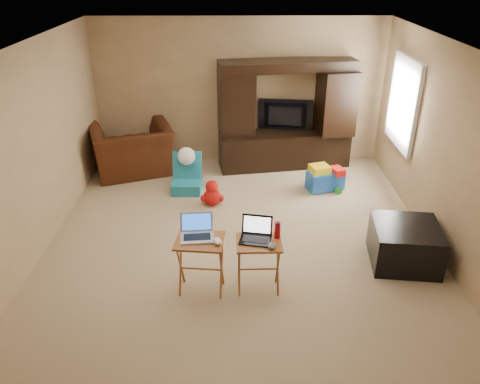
{
  "coord_description": "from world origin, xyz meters",
  "views": [
    {
      "loc": [
        -0.03,
        -5.28,
        3.39
      ],
      "look_at": [
        0.0,
        -0.2,
        0.8
      ],
      "focal_mm": 35.0,
      "sensor_mm": 36.0,
      "label": 1
    }
  ],
  "objects_px": {
    "laptop_left": "(197,229)",
    "mouse_right": "(272,246)",
    "recliner": "(132,149)",
    "ottoman": "(405,244)",
    "push_toy": "(325,177)",
    "tray_table_right": "(258,266)",
    "entertainment_center": "(286,115)",
    "child_rocker": "(186,174)",
    "television": "(285,116)",
    "plush_toy": "(212,193)",
    "laptop_right": "(255,231)",
    "water_bottle": "(277,230)",
    "tray_table_left": "(201,266)",
    "mouse_left": "(217,241)"
  },
  "relations": [
    {
      "from": "tray_table_left",
      "to": "laptop_left",
      "type": "xyz_separation_m",
      "value": [
        -0.03,
        0.03,
        0.46
      ]
    },
    {
      "from": "mouse_left",
      "to": "water_bottle",
      "type": "xyz_separation_m",
      "value": [
        0.64,
        0.17,
        0.03
      ]
    },
    {
      "from": "tray_table_right",
      "to": "push_toy",
      "type": "bearing_deg",
      "value": 63.56
    },
    {
      "from": "plush_toy",
      "to": "tray_table_right",
      "type": "relative_size",
      "value": 0.64
    },
    {
      "from": "entertainment_center",
      "to": "laptop_right",
      "type": "xyz_separation_m",
      "value": [
        -0.64,
        -3.47,
        -0.17
      ]
    },
    {
      "from": "tray_table_left",
      "to": "tray_table_right",
      "type": "distance_m",
      "value": 0.63
    },
    {
      "from": "water_bottle",
      "to": "plush_toy",
      "type": "bearing_deg",
      "value": 112.87
    },
    {
      "from": "entertainment_center",
      "to": "child_rocker",
      "type": "bearing_deg",
      "value": -157.1
    },
    {
      "from": "television",
      "to": "water_bottle",
      "type": "relative_size",
      "value": 4.82
    },
    {
      "from": "television",
      "to": "mouse_right",
      "type": "relative_size",
      "value": 7.31
    },
    {
      "from": "tray_table_right",
      "to": "water_bottle",
      "type": "bearing_deg",
      "value": 20.51
    },
    {
      "from": "recliner",
      "to": "ottoman",
      "type": "relative_size",
      "value": 1.66
    },
    {
      "from": "child_rocker",
      "to": "mouse_right",
      "type": "relative_size",
      "value": 4.71
    },
    {
      "from": "entertainment_center",
      "to": "laptop_right",
      "type": "relative_size",
      "value": 6.83
    },
    {
      "from": "ottoman",
      "to": "tray_table_left",
      "type": "relative_size",
      "value": 1.16
    },
    {
      "from": "mouse_right",
      "to": "tray_table_left",
      "type": "bearing_deg",
      "value": 172.18
    },
    {
      "from": "recliner",
      "to": "plush_toy",
      "type": "bearing_deg",
      "value": 119.45
    },
    {
      "from": "push_toy",
      "to": "laptop_right",
      "type": "distance_m",
      "value": 2.81
    },
    {
      "from": "push_toy",
      "to": "laptop_left",
      "type": "distance_m",
      "value": 3.14
    },
    {
      "from": "laptop_right",
      "to": "tray_table_left",
      "type": "bearing_deg",
      "value": -166.08
    },
    {
      "from": "child_rocker",
      "to": "mouse_right",
      "type": "height_order",
      "value": "mouse_right"
    },
    {
      "from": "recliner",
      "to": "mouse_right",
      "type": "xyz_separation_m",
      "value": [
        2.15,
        -3.33,
        0.24
      ]
    },
    {
      "from": "ottoman",
      "to": "tray_table_right",
      "type": "xyz_separation_m",
      "value": [
        -1.8,
        -0.52,
        0.07
      ]
    },
    {
      "from": "ottoman",
      "to": "mouse_left",
      "type": "xyz_separation_m",
      "value": [
        -2.24,
        -0.6,
        0.45
      ]
    },
    {
      "from": "child_rocker",
      "to": "mouse_left",
      "type": "bearing_deg",
      "value": -74.77
    },
    {
      "from": "entertainment_center",
      "to": "mouse_left",
      "type": "relative_size",
      "value": 16.63
    },
    {
      "from": "tray_table_right",
      "to": "laptop_left",
      "type": "distance_m",
      "value": 0.82
    },
    {
      "from": "recliner",
      "to": "ottoman",
      "type": "distance_m",
      "value": 4.68
    },
    {
      "from": "television",
      "to": "plush_toy",
      "type": "height_order",
      "value": "television"
    },
    {
      "from": "push_toy",
      "to": "tray_table_left",
      "type": "height_order",
      "value": "tray_table_left"
    },
    {
      "from": "water_bottle",
      "to": "tray_table_left",
      "type": "bearing_deg",
      "value": -173.5
    },
    {
      "from": "television",
      "to": "laptop_right",
      "type": "bearing_deg",
      "value": 86.97
    },
    {
      "from": "ottoman",
      "to": "laptop_left",
      "type": "relative_size",
      "value": 2.21
    },
    {
      "from": "push_toy",
      "to": "mouse_left",
      "type": "distance_m",
      "value": 3.09
    },
    {
      "from": "television",
      "to": "mouse_left",
      "type": "relative_size",
      "value": 6.91
    },
    {
      "from": "tray_table_left",
      "to": "laptop_left",
      "type": "height_order",
      "value": "laptop_left"
    },
    {
      "from": "water_bottle",
      "to": "mouse_left",
      "type": "bearing_deg",
      "value": -165.63
    },
    {
      "from": "recliner",
      "to": "television",
      "type": "bearing_deg",
      "value": 167.73
    },
    {
      "from": "television",
      "to": "laptop_left",
      "type": "height_order",
      "value": "television"
    },
    {
      "from": "push_toy",
      "to": "tray_table_right",
      "type": "height_order",
      "value": "tray_table_right"
    },
    {
      "from": "television",
      "to": "mouse_left",
      "type": "bearing_deg",
      "value": 81.24
    },
    {
      "from": "entertainment_center",
      "to": "push_toy",
      "type": "bearing_deg",
      "value": -69.09
    },
    {
      "from": "recliner",
      "to": "laptop_left",
      "type": "xyz_separation_m",
      "value": [
        1.36,
        -3.19,
        0.37
      ]
    },
    {
      "from": "recliner",
      "to": "tray_table_left",
      "type": "xyz_separation_m",
      "value": [
        1.39,
        -3.22,
        -0.08
      ]
    },
    {
      "from": "television",
      "to": "mouse_right",
      "type": "distance_m",
      "value": 3.72
    },
    {
      "from": "push_toy",
      "to": "mouse_left",
      "type": "height_order",
      "value": "mouse_left"
    },
    {
      "from": "push_toy",
      "to": "tray_table_right",
      "type": "xyz_separation_m",
      "value": [
        -1.17,
        -2.5,
        0.1
      ]
    },
    {
      "from": "laptop_left",
      "to": "mouse_right",
      "type": "height_order",
      "value": "laptop_left"
    },
    {
      "from": "laptop_right",
      "to": "television",
      "type": "bearing_deg",
      "value": 90.34
    },
    {
      "from": "ottoman",
      "to": "mouse_right",
      "type": "relative_size",
      "value": 6.03
    }
  ]
}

